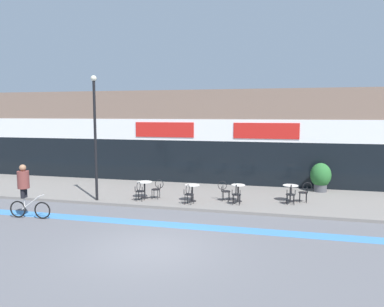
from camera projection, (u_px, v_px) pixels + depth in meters
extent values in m
plane|color=#5B5B60|center=(151.00, 249.00, 11.26)|extent=(120.00, 120.00, 0.00)
cube|color=slate|center=(203.00, 195.00, 18.24)|extent=(40.00, 5.50, 0.12)
cube|color=#7F6656|center=(220.00, 136.00, 22.54)|extent=(40.00, 4.00, 5.35)
cube|color=black|center=(213.00, 163.00, 20.79)|extent=(38.80, 0.10, 2.40)
cube|color=white|center=(214.00, 130.00, 20.61)|extent=(39.20, 0.14, 1.20)
cube|color=red|center=(164.00, 130.00, 21.23)|extent=(3.45, 0.08, 0.84)
cube|color=red|center=(266.00, 131.00, 19.86)|extent=(3.45, 0.08, 0.84)
cube|color=#3D7AB7|center=(174.00, 225.00, 13.62)|extent=(36.00, 0.70, 0.01)
cylinder|color=black|center=(145.00, 198.00, 17.43)|extent=(0.39, 0.39, 0.02)
cylinder|color=black|center=(145.00, 190.00, 17.39)|extent=(0.07, 0.07, 0.75)
cylinder|color=silver|center=(145.00, 182.00, 17.35)|extent=(0.71, 0.71, 0.02)
cylinder|color=black|center=(192.00, 201.00, 16.78)|extent=(0.37, 0.37, 0.02)
cylinder|color=black|center=(192.00, 193.00, 16.74)|extent=(0.07, 0.07, 0.73)
cylinder|color=silver|center=(192.00, 185.00, 16.70)|extent=(0.67, 0.67, 0.02)
cylinder|color=black|center=(238.00, 201.00, 16.75)|extent=(0.34, 0.34, 0.02)
cylinder|color=black|center=(238.00, 193.00, 16.71)|extent=(0.07, 0.07, 0.74)
cylinder|color=silver|center=(238.00, 185.00, 16.67)|extent=(0.62, 0.62, 0.02)
cylinder|color=black|center=(290.00, 201.00, 16.75)|extent=(0.37, 0.37, 0.02)
cylinder|color=black|center=(290.00, 194.00, 16.72)|extent=(0.07, 0.07, 0.72)
cylinder|color=silver|center=(291.00, 185.00, 16.68)|extent=(0.68, 0.68, 0.02)
cylinder|color=black|center=(140.00, 191.00, 16.86)|extent=(0.41, 0.41, 0.03)
cylinder|color=black|center=(139.00, 195.00, 17.05)|extent=(0.03, 0.03, 0.42)
cylinder|color=black|center=(144.00, 196.00, 16.98)|extent=(0.03, 0.03, 0.42)
cylinder|color=black|center=(136.00, 197.00, 16.78)|extent=(0.03, 0.03, 0.42)
cylinder|color=black|center=(142.00, 197.00, 16.71)|extent=(0.03, 0.03, 0.42)
torus|color=black|center=(139.00, 186.00, 16.66)|extent=(0.03, 0.41, 0.41)
cylinder|color=black|center=(135.00, 189.00, 16.72)|extent=(0.03, 0.03, 0.23)
cylinder|color=black|center=(142.00, 189.00, 16.64)|extent=(0.03, 0.03, 0.23)
cylinder|color=black|center=(156.00, 189.00, 17.25)|extent=(0.41, 0.41, 0.03)
cylinder|color=black|center=(152.00, 195.00, 17.17)|extent=(0.03, 0.03, 0.42)
cylinder|color=black|center=(154.00, 193.00, 17.44)|extent=(0.03, 0.03, 0.42)
cylinder|color=black|center=(158.00, 195.00, 17.11)|extent=(0.03, 0.03, 0.42)
cylinder|color=black|center=(160.00, 194.00, 17.38)|extent=(0.03, 0.03, 0.42)
torus|color=black|center=(159.00, 184.00, 17.19)|extent=(0.41, 0.03, 0.41)
cylinder|color=black|center=(158.00, 188.00, 17.04)|extent=(0.03, 0.03, 0.23)
cylinder|color=black|center=(160.00, 186.00, 17.37)|extent=(0.03, 0.03, 0.23)
cylinder|color=black|center=(189.00, 194.00, 16.20)|extent=(0.45, 0.45, 0.03)
cylinder|color=black|center=(187.00, 199.00, 16.41)|extent=(0.03, 0.03, 0.42)
cylinder|color=black|center=(193.00, 199.00, 16.31)|extent=(0.03, 0.03, 0.42)
cylinder|color=black|center=(185.00, 200.00, 16.15)|extent=(0.03, 0.03, 0.42)
cylinder|color=black|center=(191.00, 200.00, 16.05)|extent=(0.03, 0.03, 0.42)
torus|color=black|center=(188.00, 189.00, 16.02)|extent=(0.08, 0.41, 0.41)
cylinder|color=black|center=(184.00, 192.00, 16.09)|extent=(0.03, 0.03, 0.23)
cylinder|color=black|center=(191.00, 193.00, 15.97)|extent=(0.03, 0.03, 0.23)
cylinder|color=black|center=(237.00, 195.00, 16.17)|extent=(0.40, 0.40, 0.03)
cylinder|color=black|center=(234.00, 199.00, 16.36)|extent=(0.03, 0.03, 0.42)
cylinder|color=black|center=(240.00, 199.00, 16.30)|extent=(0.03, 0.03, 0.42)
cylinder|color=black|center=(233.00, 200.00, 16.09)|extent=(0.03, 0.03, 0.42)
cylinder|color=black|center=(239.00, 201.00, 16.02)|extent=(0.03, 0.03, 0.42)
torus|color=black|center=(236.00, 189.00, 15.98)|extent=(0.03, 0.41, 0.41)
cylinder|color=black|center=(232.00, 192.00, 16.03)|extent=(0.03, 0.03, 0.23)
cylinder|color=black|center=(240.00, 193.00, 15.95)|extent=(0.03, 0.03, 0.23)
cylinder|color=black|center=(226.00, 191.00, 16.83)|extent=(0.40, 0.40, 0.03)
cylinder|color=black|center=(229.00, 196.00, 16.96)|extent=(0.03, 0.03, 0.42)
cylinder|color=black|center=(228.00, 197.00, 16.69)|extent=(0.03, 0.03, 0.42)
cylinder|color=black|center=(223.00, 195.00, 17.03)|extent=(0.03, 0.03, 0.42)
cylinder|color=black|center=(222.00, 197.00, 16.76)|extent=(0.03, 0.03, 0.42)
torus|color=black|center=(222.00, 185.00, 16.85)|extent=(0.41, 0.03, 0.41)
cylinder|color=black|center=(223.00, 188.00, 17.03)|extent=(0.03, 0.03, 0.23)
cylinder|color=black|center=(222.00, 189.00, 16.70)|extent=(0.03, 0.03, 0.23)
cylinder|color=black|center=(291.00, 195.00, 16.18)|extent=(0.44, 0.44, 0.03)
cylinder|color=black|center=(287.00, 199.00, 16.36)|extent=(0.03, 0.03, 0.42)
cylinder|color=black|center=(293.00, 199.00, 16.32)|extent=(0.03, 0.03, 0.42)
cylinder|color=black|center=(287.00, 200.00, 16.08)|extent=(0.03, 0.03, 0.42)
cylinder|color=black|center=(294.00, 200.00, 16.04)|extent=(0.03, 0.03, 0.42)
torus|color=black|center=(291.00, 189.00, 15.98)|extent=(0.07, 0.41, 0.41)
cylinder|color=black|center=(287.00, 192.00, 16.02)|extent=(0.03, 0.03, 0.23)
cylinder|color=black|center=(295.00, 193.00, 15.97)|extent=(0.03, 0.03, 0.23)
cylinder|color=black|center=(303.00, 193.00, 16.57)|extent=(0.41, 0.41, 0.03)
cylinder|color=black|center=(300.00, 198.00, 16.49)|extent=(0.03, 0.03, 0.42)
cylinder|color=black|center=(300.00, 197.00, 16.76)|extent=(0.03, 0.03, 0.42)
cylinder|color=black|center=(307.00, 198.00, 16.43)|extent=(0.03, 0.03, 0.42)
cylinder|color=black|center=(306.00, 197.00, 16.71)|extent=(0.03, 0.03, 0.42)
torus|color=black|center=(307.00, 187.00, 16.51)|extent=(0.41, 0.04, 0.41)
cylinder|color=black|center=(308.00, 191.00, 16.36)|extent=(0.03, 0.03, 0.23)
cylinder|color=black|center=(307.00, 189.00, 16.69)|extent=(0.03, 0.03, 0.23)
cylinder|color=#4C4C51|center=(320.00, 188.00, 18.86)|extent=(0.64, 0.64, 0.41)
ellipsoid|color=#28662D|center=(321.00, 175.00, 18.79)|extent=(1.02, 1.02, 1.22)
cylinder|color=black|center=(95.00, 141.00, 16.73)|extent=(0.12, 0.12, 5.38)
sphere|color=beige|center=(94.00, 78.00, 16.43)|extent=(0.26, 0.26, 0.26)
torus|color=black|center=(42.00, 210.00, 14.41)|extent=(0.67, 0.11, 0.67)
torus|color=black|center=(18.00, 209.00, 14.57)|extent=(0.67, 0.11, 0.67)
cylinder|color=silver|center=(31.00, 203.00, 14.45)|extent=(0.80, 0.11, 0.60)
cylinder|color=silver|center=(24.00, 204.00, 14.50)|extent=(0.04, 0.04, 0.47)
cylinder|color=silver|center=(40.00, 196.00, 14.35)|extent=(0.07, 0.48, 0.03)
cylinder|color=black|center=(25.00, 193.00, 14.54)|extent=(0.16, 0.16, 0.37)
cylinder|color=black|center=(23.00, 193.00, 14.37)|extent=(0.16, 0.16, 0.37)
cylinder|color=brown|center=(23.00, 180.00, 14.40)|extent=(0.47, 0.47, 0.68)
sphere|color=#9E7051|center=(23.00, 168.00, 14.35)|extent=(0.25, 0.25, 0.25)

